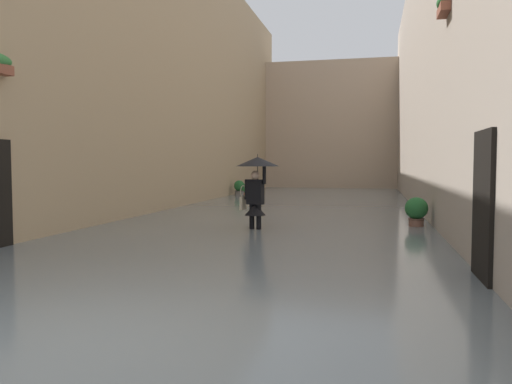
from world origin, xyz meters
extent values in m
plane|color=#605B56|center=(0.00, -14.12, 0.00)|extent=(70.58, 70.58, 0.00)
cube|color=slate|center=(0.00, -14.12, 0.10)|extent=(9.02, 34.23, 0.19)
cube|color=#A89989|center=(-5.01, -14.12, 4.94)|extent=(1.80, 32.23, 9.88)
cube|color=black|center=(-4.09, -3.41, 1.10)|extent=(0.08, 1.10, 2.20)
cube|color=brown|center=(-4.01, -7.26, 4.87)|extent=(0.20, 0.70, 0.18)
ellipsoid|color=#2D7033|center=(-4.01, -7.26, 5.03)|extent=(0.28, 0.76, 0.24)
cube|color=tan|center=(5.01, -14.12, 5.20)|extent=(1.80, 32.23, 10.41)
cube|color=tan|center=(0.00, -29.13, 4.09)|extent=(11.82, 1.80, 8.18)
cube|color=#4C4233|center=(0.15, -7.85, 0.05)|extent=(0.15, 0.26, 0.10)
cylinder|color=black|center=(0.15, -7.85, 0.44)|extent=(0.14, 0.14, 0.68)
cube|color=#4C4233|center=(-0.02, -7.81, 0.05)|extent=(0.15, 0.26, 0.10)
cylinder|color=black|center=(-0.02, -7.81, 0.44)|extent=(0.14, 0.14, 0.68)
cube|color=black|center=(0.06, -7.83, 1.08)|extent=(0.41, 0.29, 0.59)
cone|color=black|center=(0.06, -7.83, 0.66)|extent=(0.58, 0.58, 0.28)
sphere|color=#DBB293|center=(0.06, -7.83, 1.47)|extent=(0.21, 0.21, 0.21)
cylinder|color=black|center=(-0.16, -7.79, 1.49)|extent=(0.10, 0.10, 0.44)
cylinder|color=black|center=(0.29, -7.87, 1.13)|extent=(0.10, 0.10, 0.48)
cylinder|color=black|center=(0.01, -7.82, 1.58)|extent=(0.02, 0.02, 0.42)
cone|color=black|center=(0.01, -7.82, 1.79)|extent=(1.03, 1.03, 0.22)
cylinder|color=black|center=(0.01, -7.82, 1.93)|extent=(0.01, 0.01, 0.08)
cube|color=beige|center=(0.37, -7.87, 0.80)|extent=(0.11, 0.29, 0.32)
torus|color=beige|center=(0.37, -7.87, 1.08)|extent=(0.08, 0.30, 0.30)
cylinder|color=brown|center=(-3.71, -9.26, 0.19)|extent=(0.36, 0.36, 0.37)
torus|color=brown|center=(-3.71, -9.26, 0.37)|extent=(0.40, 0.40, 0.04)
ellipsoid|color=#23602D|center=(-3.71, -9.26, 0.64)|extent=(0.56, 0.56, 0.54)
cylinder|color=#9E563D|center=(3.75, -20.96, 0.13)|extent=(0.34, 0.34, 0.26)
torus|color=brown|center=(3.75, -20.96, 0.26)|extent=(0.38, 0.38, 0.04)
ellipsoid|color=#387F3D|center=(3.75, -20.96, 0.48)|extent=(0.45, 0.45, 0.44)
cylinder|color=#66605B|center=(3.67, -19.95, 0.20)|extent=(0.42, 0.42, 0.39)
torus|color=#56524E|center=(3.67, -19.95, 0.39)|extent=(0.45, 0.45, 0.04)
ellipsoid|color=#23602D|center=(3.67, -19.95, 0.66)|extent=(0.50, 0.50, 0.52)
camera|label=1|loc=(-2.64, 3.85, 1.76)|focal=35.61mm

